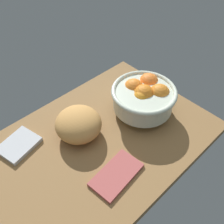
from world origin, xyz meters
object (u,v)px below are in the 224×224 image
(bread_loaf, at_px, (78,124))
(napkin_spare, at_px, (116,175))
(fruit_bowl, at_px, (144,96))
(napkin_folded, at_px, (19,145))

(bread_loaf, bearing_deg, napkin_spare, -96.21)
(fruit_bowl, relative_size, bread_loaf, 1.46)
(bread_loaf, height_order, napkin_spare, bread_loaf)
(bread_loaf, relative_size, napkin_folded, 1.29)
(fruit_bowl, height_order, napkin_spare, fruit_bowl)
(napkin_folded, bearing_deg, bread_loaf, -27.78)
(bread_loaf, height_order, napkin_folded, bread_loaf)
(fruit_bowl, height_order, napkin_folded, fruit_bowl)
(napkin_spare, bearing_deg, fruit_bowl, 26.34)
(fruit_bowl, xyz_separation_m, napkin_spare, (-0.26, -0.13, -0.06))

